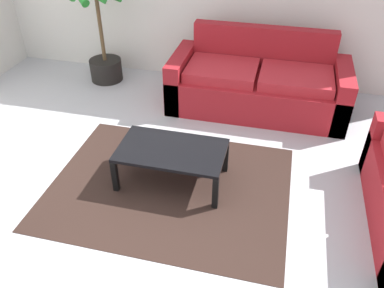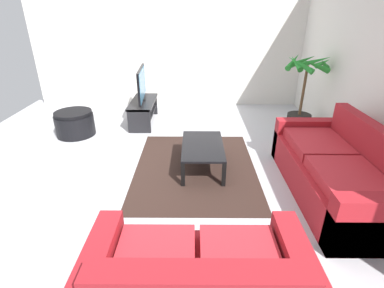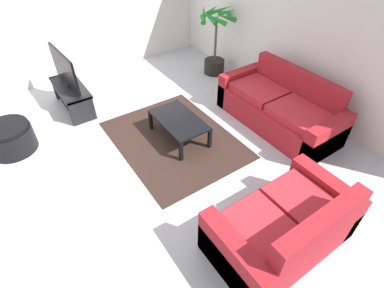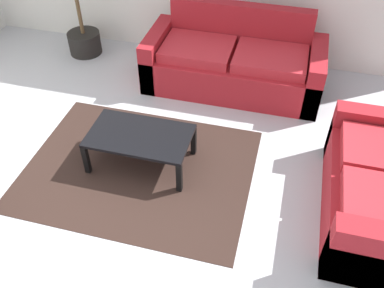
{
  "view_description": "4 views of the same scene",
  "coord_description": "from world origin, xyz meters",
  "px_view_note": "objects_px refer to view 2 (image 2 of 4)",
  "views": [
    {
      "loc": [
        0.91,
        -2.01,
        2.47
      ],
      "look_at": [
        0.24,
        0.69,
        0.47
      ],
      "focal_mm": 36.63,
      "sensor_mm": 36.0,
      "label": 1
    },
    {
      "loc": [
        3.64,
        0.58,
        2.08
      ],
      "look_at": [
        0.54,
        0.56,
        0.61
      ],
      "focal_mm": 26.87,
      "sensor_mm": 36.0,
      "label": 2
    },
    {
      "loc": [
        3.24,
        -1.22,
        3.04
      ],
      "look_at": [
        0.7,
        0.51,
        0.41
      ],
      "focal_mm": 27.7,
      "sensor_mm": 36.0,
      "label": 3
    },
    {
      "loc": [
        1.29,
        -2.06,
        2.97
      ],
      "look_at": [
        0.59,
        0.6,
        0.47
      ],
      "focal_mm": 39.23,
      "sensor_mm": 36.0,
      "label": 4
    }
  ],
  "objects_px": {
    "potted_palm": "(303,98)",
    "coffee_table": "(203,148)",
    "couch_main": "(335,172)",
    "ottoman": "(75,123)",
    "tv_stand": "(143,108)",
    "tv": "(142,84)"
  },
  "relations": [
    {
      "from": "potted_palm",
      "to": "ottoman",
      "type": "bearing_deg",
      "value": -85.94
    },
    {
      "from": "couch_main",
      "to": "ottoman",
      "type": "xyz_separation_m",
      "value": [
        -1.81,
        -3.83,
        -0.09
      ]
    },
    {
      "from": "coffee_table",
      "to": "couch_main",
      "type": "bearing_deg",
      "value": 68.65
    },
    {
      "from": "coffee_table",
      "to": "ottoman",
      "type": "bearing_deg",
      "value": -117.82
    },
    {
      "from": "coffee_table",
      "to": "tv_stand",
      "type": "bearing_deg",
      "value": -148.18
    },
    {
      "from": "tv",
      "to": "potted_palm",
      "type": "xyz_separation_m",
      "value": [
        0.32,
        2.96,
        -0.17
      ]
    },
    {
      "from": "couch_main",
      "to": "coffee_table",
      "type": "bearing_deg",
      "value": -111.35
    },
    {
      "from": "tv_stand",
      "to": "tv",
      "type": "height_order",
      "value": "tv"
    },
    {
      "from": "tv_stand",
      "to": "tv",
      "type": "xyz_separation_m",
      "value": [
        -0.0,
        0.0,
        0.48
      ]
    },
    {
      "from": "ottoman",
      "to": "tv_stand",
      "type": "bearing_deg",
      "value": 118.24
    },
    {
      "from": "coffee_table",
      "to": "potted_palm",
      "type": "distance_m",
      "value": 2.39
    },
    {
      "from": "ottoman",
      "to": "tv",
      "type": "bearing_deg",
      "value": 118.18
    },
    {
      "from": "potted_palm",
      "to": "coffee_table",
      "type": "bearing_deg",
      "value": -51.34
    },
    {
      "from": "couch_main",
      "to": "tv_stand",
      "type": "height_order",
      "value": "couch_main"
    },
    {
      "from": "couch_main",
      "to": "tv",
      "type": "bearing_deg",
      "value": -131.93
    },
    {
      "from": "coffee_table",
      "to": "potted_palm",
      "type": "xyz_separation_m",
      "value": [
        -1.48,
        1.85,
        0.29
      ]
    },
    {
      "from": "tv_stand",
      "to": "ottoman",
      "type": "xyz_separation_m",
      "value": [
        0.61,
        -1.14,
        -0.08
      ]
    },
    {
      "from": "tv_stand",
      "to": "coffee_table",
      "type": "relative_size",
      "value": 1.13
    },
    {
      "from": "tv_stand",
      "to": "potted_palm",
      "type": "height_order",
      "value": "potted_palm"
    },
    {
      "from": "couch_main",
      "to": "ottoman",
      "type": "height_order",
      "value": "couch_main"
    },
    {
      "from": "potted_palm",
      "to": "ottoman",
      "type": "relative_size",
      "value": 2.04
    },
    {
      "from": "couch_main",
      "to": "potted_palm",
      "type": "xyz_separation_m",
      "value": [
        -2.1,
        0.27,
        0.31
      ]
    }
  ]
}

